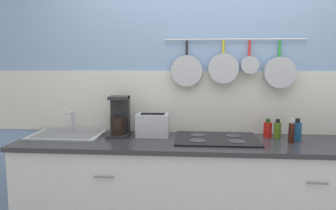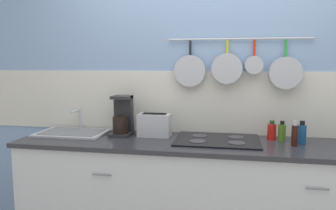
{
  "view_description": "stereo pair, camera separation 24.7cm",
  "coord_description": "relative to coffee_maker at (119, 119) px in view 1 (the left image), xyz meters",
  "views": [
    {
      "loc": [
        -0.09,
        -2.44,
        1.52
      ],
      "look_at": [
        -0.29,
        0.0,
        1.21
      ],
      "focal_mm": 35.0,
      "sensor_mm": 36.0,
      "label": 1
    },
    {
      "loc": [
        0.15,
        -2.41,
        1.52
      ],
      "look_at": [
        -0.29,
        0.0,
        1.21
      ],
      "focal_mm": 35.0,
      "sensor_mm": 36.0,
      "label": 2
    }
  ],
  "objects": [
    {
      "name": "wall_back",
      "position": [
        0.7,
        0.21,
        0.21
      ],
      "size": [
        7.2,
        0.15,
        2.6
      ],
      "color": "#84A3CC",
      "rests_on": "ground_plane"
    },
    {
      "name": "cabinet_base",
      "position": [
        0.7,
        -0.13,
        -0.62
      ],
      "size": [
        2.86,
        0.6,
        0.9
      ],
      "color": "silver",
      "rests_on": "ground_plane"
    },
    {
      "name": "countertop",
      "position": [
        0.7,
        -0.13,
        -0.15
      ],
      "size": [
        2.9,
        0.62,
        0.03
      ],
      "color": "#2D2D33",
      "rests_on": "cabinet_base"
    },
    {
      "name": "sink_basin",
      "position": [
        -0.43,
        -0.03,
        -0.12
      ],
      "size": [
        0.56,
        0.39,
        0.19
      ],
      "color": "#B7BABF",
      "rests_on": "countertop"
    },
    {
      "name": "coffee_maker",
      "position": [
        0.0,
        0.0,
        0.0
      ],
      "size": [
        0.17,
        0.21,
        0.32
      ],
      "color": "#262628",
      "rests_on": "countertop"
    },
    {
      "name": "toaster",
      "position": [
        0.27,
        -0.0,
        -0.04
      ],
      "size": [
        0.27,
        0.16,
        0.19
      ],
      "color": "#B7BABF",
      "rests_on": "countertop"
    },
    {
      "name": "cooktop",
      "position": [
        0.78,
        -0.07,
        -0.13
      ],
      "size": [
        0.63,
        0.47,
        0.01
      ],
      "color": "black",
      "rests_on": "countertop"
    },
    {
      "name": "bottle_sesame_oil",
      "position": [
        1.19,
        0.04,
        -0.07
      ],
      "size": [
        0.07,
        0.07,
        0.15
      ],
      "color": "red",
      "rests_on": "countertop"
    },
    {
      "name": "bottle_vinegar",
      "position": [
        1.26,
        0.03,
        -0.07
      ],
      "size": [
        0.06,
        0.06,
        0.15
      ],
      "color": "#4C721E",
      "rests_on": "countertop"
    },
    {
      "name": "bottle_dish_soap",
      "position": [
        1.33,
        -0.13,
        -0.05
      ],
      "size": [
        0.04,
        0.04,
        0.18
      ],
      "color": "#33140F",
      "rests_on": "countertop"
    },
    {
      "name": "bottle_cooking_wine",
      "position": [
        1.39,
        -0.05,
        -0.06
      ],
      "size": [
        0.06,
        0.06,
        0.17
      ],
      "color": "navy",
      "rests_on": "countertop"
    }
  ]
}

